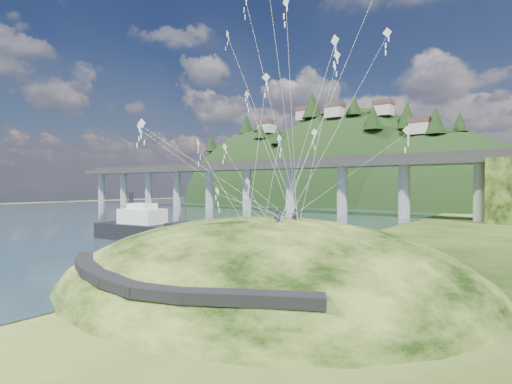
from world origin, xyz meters
The scene contains 10 objects.
ground centered at (0.00, 0.00, 0.00)m, with size 320.00×320.00×0.00m, color black.
water centered at (-72.00, 30.00, 0.01)m, with size 240.00×240.00×0.00m, color #33505D.
grass_hill centered at (8.00, 2.00, -1.50)m, with size 36.00×32.00×13.00m.
footpath centered at (7.46, -9.74, 2.08)m, with size 22.29×5.84×0.83m.
bridge centered at (-26.46, 70.07, 9.70)m, with size 160.00×11.00×15.00m.
far_ridge centered at (-43.58, 122.17, -7.44)m, with size 153.00×70.00×94.50m.
work_barge centered at (-17.10, 10.76, 1.67)m, with size 19.52×7.51×6.66m.
wooden_dock centered at (-2.69, 6.38, 0.41)m, with size 12.80×6.78×0.93m.
kite_flyers centered at (10.44, 1.78, 5.88)m, with size 0.95×3.18×1.98m.
kite_swarm centered at (6.71, 5.53, 16.45)m, with size 19.68×17.90×22.22m.
Camera 1 is at (26.97, -24.60, 7.67)m, focal length 28.00 mm.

